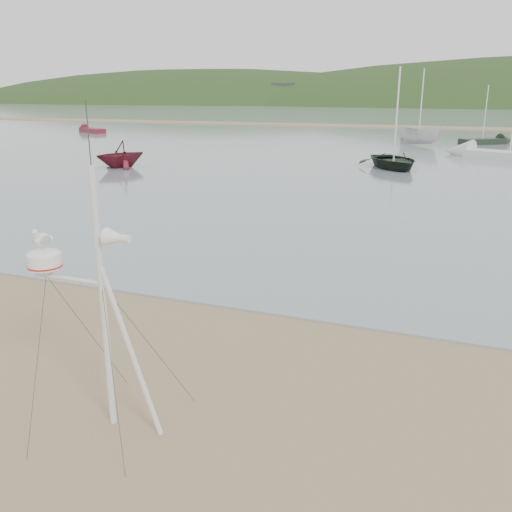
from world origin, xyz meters
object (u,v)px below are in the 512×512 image
(mast_rig, at_px, (102,355))
(sailboat_dark_mid, at_px, (494,141))
(boat_dark, at_px, (396,129))
(boat_red, at_px, (119,142))
(boat_white, at_px, (420,119))
(sailboat_white_near, at_px, (480,153))
(dinghy_red_far, at_px, (87,130))

(mast_rig, relative_size, sailboat_dark_mid, 0.80)
(boat_dark, height_order, boat_red, boat_dark)
(boat_white, bearing_deg, mast_rig, -149.07)
(boat_red, xyz_separation_m, sailboat_white_near, (20.38, 14.07, -1.27))
(mast_rig, distance_m, sailboat_dark_mid, 48.41)
(mast_rig, xyz_separation_m, dinghy_red_far, (-37.23, 47.39, -0.75))
(boat_red, xyz_separation_m, dinghy_red_far, (-21.83, 24.84, -1.28))
(boat_dark, relative_size, boat_red, 1.49)
(boat_red, bearing_deg, dinghy_red_far, 158.61)
(boat_dark, xyz_separation_m, sailboat_white_near, (4.88, 8.55, -2.03))
(dinghy_red_far, height_order, sailboat_white_near, sailboat_white_near)
(boat_red, relative_size, dinghy_red_far, 0.57)
(sailboat_dark_mid, distance_m, dinghy_red_far, 43.45)
(sailboat_white_near, bearing_deg, boat_white, 122.81)
(sailboat_dark_mid, bearing_deg, mast_rig, -97.37)
(boat_red, height_order, boat_white, boat_white)
(sailboat_dark_mid, distance_m, sailboat_white_near, 11.44)
(boat_white, distance_m, dinghy_red_far, 37.47)
(boat_red, distance_m, sailboat_dark_mid, 33.41)
(boat_red, distance_m, sailboat_white_near, 24.80)
(boat_dark, xyz_separation_m, dinghy_red_far, (-37.34, 19.32, -2.04))
(dinghy_red_far, bearing_deg, boat_dark, -27.36)
(sailboat_dark_mid, xyz_separation_m, sailboat_white_near, (-1.23, -11.38, -0.00))
(boat_dark, bearing_deg, boat_white, 60.23)
(dinghy_red_far, bearing_deg, boat_red, -48.69)
(boat_red, height_order, sailboat_white_near, sailboat_white_near)
(boat_white, relative_size, dinghy_red_far, 0.81)
(sailboat_dark_mid, bearing_deg, boat_red, -130.33)
(boat_white, xyz_separation_m, sailboat_dark_mid, (6.15, 3.74, -1.91))
(boat_red, relative_size, boat_white, 0.71)
(boat_dark, height_order, dinghy_red_far, boat_dark)
(sailboat_white_near, bearing_deg, boat_dark, -119.68)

